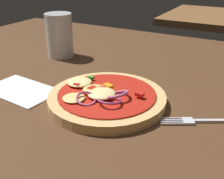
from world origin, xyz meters
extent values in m
cube|color=#4C301C|center=(0.00, 0.00, 0.02)|extent=(1.45, 1.05, 0.03)
cylinder|color=tan|center=(-0.03, -0.04, 0.04)|extent=(0.22, 0.22, 0.02)
cylinder|color=red|center=(-0.03, -0.04, 0.05)|extent=(0.19, 0.19, 0.00)
ellipsoid|color=#EFCC72|center=(-0.06, -0.09, 0.06)|extent=(0.04, 0.04, 0.01)
ellipsoid|color=#E5BC60|center=(-0.02, -0.04, 0.06)|extent=(0.03, 0.03, 0.01)
ellipsoid|color=#E5BC60|center=(-0.05, -0.05, 0.06)|extent=(0.05, 0.05, 0.01)
ellipsoid|color=#F4DB8E|center=(-0.09, -0.03, 0.06)|extent=(0.05, 0.05, 0.01)
ellipsoid|color=#F4DB8E|center=(-0.03, -0.05, 0.06)|extent=(0.05, 0.05, 0.01)
ellipsoid|color=#EFCC72|center=(-0.09, -0.03, 0.06)|extent=(0.04, 0.04, 0.01)
torus|color=#B25984|center=(-0.04, -0.08, 0.06)|extent=(0.05, 0.05, 0.02)
torus|color=#B25984|center=(0.00, -0.04, 0.06)|extent=(0.06, 0.06, 0.02)
torus|color=#93386B|center=(0.00, -0.07, 0.06)|extent=(0.05, 0.05, 0.01)
cube|color=red|center=(-0.05, -0.05, 0.06)|extent=(0.01, 0.02, 0.01)
cube|color=red|center=(-0.09, -0.04, 0.06)|extent=(0.01, 0.01, 0.00)
cube|color=red|center=(0.04, -0.03, 0.06)|extent=(0.02, 0.01, 0.01)
cube|color=#2D8C28|center=(-0.08, 0.00, 0.06)|extent=(0.01, 0.01, 0.00)
cube|color=red|center=(-0.04, -0.04, 0.06)|extent=(0.02, 0.02, 0.01)
cube|color=orange|center=(-0.03, -0.03, 0.06)|extent=(0.02, 0.02, 0.01)
cube|color=silver|center=(0.13, -0.03, 0.03)|extent=(0.03, 0.03, 0.01)
cube|color=silver|center=(0.10, -0.04, 0.03)|extent=(0.03, 0.02, 0.00)
cube|color=silver|center=(0.10, -0.04, 0.03)|extent=(0.03, 0.02, 0.00)
cube|color=silver|center=(0.11, -0.05, 0.03)|extent=(0.03, 0.02, 0.00)
cube|color=silver|center=(0.11, -0.05, 0.03)|extent=(0.03, 0.02, 0.00)
cylinder|color=silver|center=(-0.28, 0.14, 0.09)|extent=(0.07, 0.07, 0.12)
cylinder|color=gold|center=(-0.28, 0.14, 0.07)|extent=(0.06, 0.06, 0.08)
cube|color=white|center=(-0.21, -0.08, 0.03)|extent=(0.16, 0.11, 0.00)
camera|label=1|loc=(0.21, -0.44, 0.28)|focal=44.08mm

